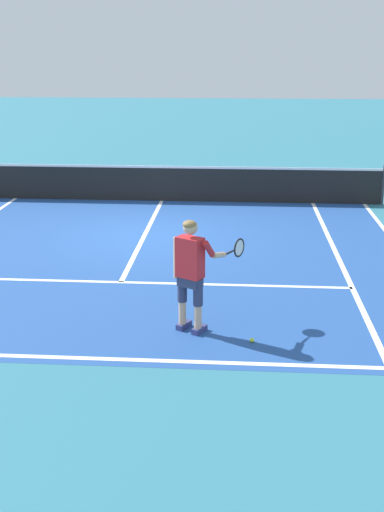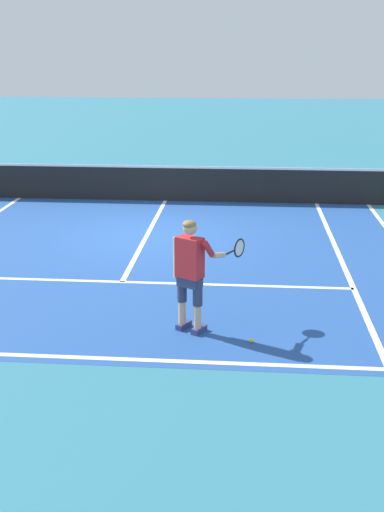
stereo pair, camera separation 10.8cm
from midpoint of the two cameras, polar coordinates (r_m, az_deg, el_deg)
ground_plane at (r=14.39m, az=-4.48°, el=1.81°), size 80.00×80.00×0.00m
court_inner_surface at (r=13.20m, az=-5.28°, el=0.27°), size 10.98×9.76×0.00m
line_baseline at (r=8.95m, az=-10.06°, el=-8.95°), size 10.98×0.10×0.01m
line_service at (r=11.60m, az=-6.62°, el=-2.33°), size 8.23×0.10×0.01m
line_centre_service at (r=14.59m, az=-4.36°, el=2.06°), size 0.10×6.40×0.01m
line_singles_right at (r=13.18m, az=12.67°, el=-0.11°), size 0.10×9.36×0.01m
tennis_net at (r=17.55m, az=-2.90°, el=6.51°), size 11.96×0.08×1.07m
tennis_player at (r=9.25m, az=-0.37°, el=-1.09°), size 1.04×0.91×1.71m
tennis_ball_near_feet at (r=9.28m, az=5.04°, el=-7.49°), size 0.07×0.07×0.07m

